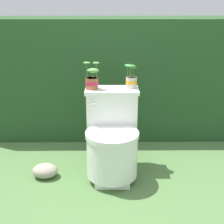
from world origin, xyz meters
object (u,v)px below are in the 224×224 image
at_px(toilet, 112,140).
at_px(garden_stone, 45,171).
at_px(potted_plant_midleft, 131,79).
at_px(potted_plant_left, 92,80).

distance_m(toilet, garden_stone, 0.60).
height_order(potted_plant_midleft, garden_stone, potted_plant_midleft).
bearing_deg(garden_stone, potted_plant_midleft, 17.09).
bearing_deg(potted_plant_midleft, toilet, -129.52).
distance_m(potted_plant_left, potted_plant_midleft, 0.31).
height_order(toilet, potted_plant_left, potted_plant_left).
distance_m(toilet, potted_plant_midleft, 0.50).
relative_size(toilet, potted_plant_left, 3.16).
bearing_deg(potted_plant_midleft, garden_stone, -162.91).
height_order(toilet, potted_plant_midleft, potted_plant_midleft).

